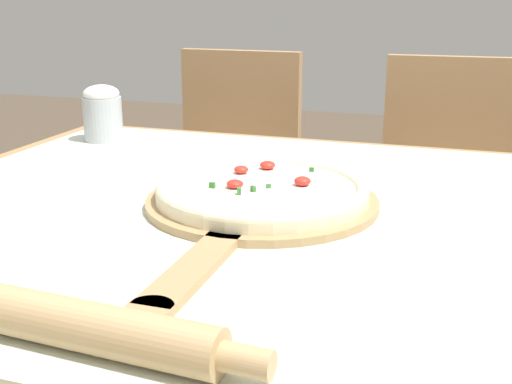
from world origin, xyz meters
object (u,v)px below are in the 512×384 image
Objects in this scene: chair_right at (446,198)px; rolling_pin at (34,315)px; flour_cup at (103,113)px; pizza at (262,190)px; pizza_peel at (257,207)px; chair_left at (231,178)px.

rolling_pin is at bearing -105.46° from chair_right.
pizza is at bearing -34.82° from flour_cup.
pizza is 0.68× the size of rolling_pin.
flour_cup is at bearing -143.51° from chair_right.
rolling_pin is (-0.08, -0.42, 0.02)m from pizza_peel.
pizza is at bearing -64.95° from chair_left.
pizza is 0.99m from chair_left.
chair_left is at bearing 112.65° from pizza_peel.
chair_right is at bearing 74.18° from pizza_peel.
chair_right is (0.64, 0.00, 0.00)m from chair_left.
chair_left is at bearing 80.92° from flour_cup.
chair_right is at bearing 75.58° from rolling_pin.
pizza_peel is at bearing 78.67° from rolling_pin.
chair_left is at bearing 102.58° from rolling_pin.
chair_left is (-0.38, 0.91, -0.24)m from pizza_peel.
pizza is at bearing 90.19° from pizza_peel.
chair_right reaches higher than rolling_pin.
pizza reaches higher than pizza_peel.
pizza is 0.36× the size of chair_right.
chair_right is 7.38× the size of flour_cup.
chair_right is 0.96m from flour_cup.
pizza is at bearing 79.33° from rolling_pin.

